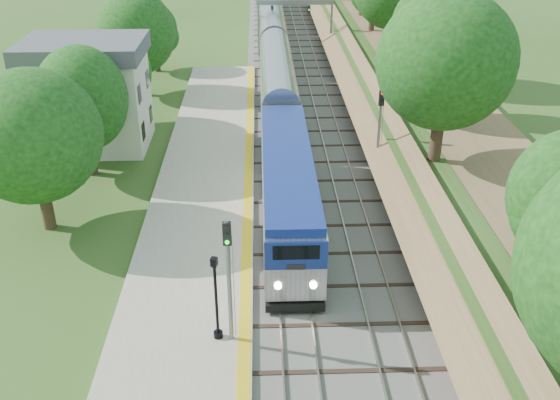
{
  "coord_description": "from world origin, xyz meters",
  "views": [
    {
      "loc": [
        -1.51,
        -14.42,
        18.49
      ],
      "look_at": [
        -0.5,
        15.26,
        2.8
      ],
      "focal_mm": 40.0,
      "sensor_mm": 36.0,
      "label": 1
    }
  ],
  "objects_px": {
    "station_building": "(89,93)",
    "signal_farside": "(379,125)",
    "lamppost_far": "(216,303)",
    "signal_gantry": "(295,13)",
    "train": "(270,18)",
    "signal_platform": "(229,269)"
  },
  "relations": [
    {
      "from": "train",
      "to": "lamppost_far",
      "type": "distance_m",
      "value": 58.67
    },
    {
      "from": "station_building",
      "to": "signal_platform",
      "type": "xyz_separation_m",
      "value": [
        11.1,
        -23.06,
        -0.05
      ]
    },
    {
      "from": "station_building",
      "to": "signal_farside",
      "type": "height_order",
      "value": "station_building"
    },
    {
      "from": "signal_platform",
      "to": "lamppost_far",
      "type": "bearing_deg",
      "value": 169.63
    },
    {
      "from": "station_building",
      "to": "lamppost_far",
      "type": "distance_m",
      "value": 25.31
    },
    {
      "from": "signal_gantry",
      "to": "lamppost_far",
      "type": "xyz_separation_m",
      "value": [
        -5.96,
        -47.94,
        -2.6
      ]
    },
    {
      "from": "train",
      "to": "signal_gantry",
      "type": "bearing_deg",
      "value": -76.91
    },
    {
      "from": "station_building",
      "to": "train",
      "type": "xyz_separation_m",
      "value": [
        14.0,
        35.62,
        -1.91
      ]
    },
    {
      "from": "station_building",
      "to": "train",
      "type": "bearing_deg",
      "value": 68.55
    },
    {
      "from": "train",
      "to": "signal_platform",
      "type": "distance_m",
      "value": 58.78
    },
    {
      "from": "train",
      "to": "lamppost_far",
      "type": "relative_size",
      "value": 28.03
    },
    {
      "from": "signal_gantry",
      "to": "lamppost_far",
      "type": "relative_size",
      "value": 2.04
    },
    {
      "from": "station_building",
      "to": "signal_platform",
      "type": "height_order",
      "value": "station_building"
    },
    {
      "from": "signal_gantry",
      "to": "train",
      "type": "xyz_separation_m",
      "value": [
        -2.47,
        10.63,
        -2.64
      ]
    },
    {
      "from": "signal_farside",
      "to": "lamppost_far",
      "type": "bearing_deg",
      "value": -121.02
    },
    {
      "from": "signal_gantry",
      "to": "train",
      "type": "bearing_deg",
      "value": 103.09
    },
    {
      "from": "signal_gantry",
      "to": "train",
      "type": "height_order",
      "value": "signal_gantry"
    },
    {
      "from": "lamppost_far",
      "to": "signal_farside",
      "type": "relative_size",
      "value": 0.65
    },
    {
      "from": "train",
      "to": "signal_farside",
      "type": "xyz_separation_m",
      "value": [
        6.2,
        -42.46,
        1.79
      ]
    },
    {
      "from": "station_building",
      "to": "lamppost_far",
      "type": "xyz_separation_m",
      "value": [
        10.51,
        -22.95,
        -1.87
      ]
    },
    {
      "from": "station_building",
      "to": "signal_farside",
      "type": "distance_m",
      "value": 21.32
    },
    {
      "from": "lamppost_far",
      "to": "signal_gantry",
      "type": "bearing_deg",
      "value": 82.91
    }
  ]
}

